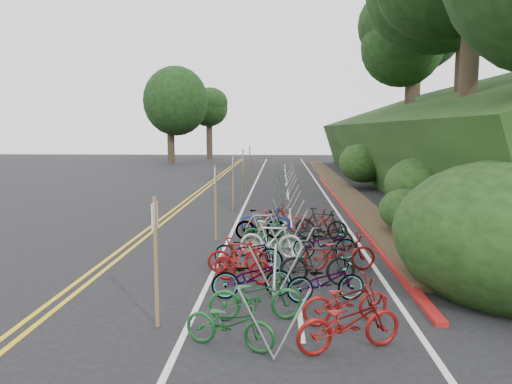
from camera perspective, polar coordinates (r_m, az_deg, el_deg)
ground at (r=11.85m, az=-10.69°, el=-10.80°), size 120.00×120.00×0.00m
road_markings at (r=21.46m, az=-2.76°, el=-2.55°), size 7.47×80.00×0.01m
red_curb at (r=23.42m, az=10.14°, el=-1.71°), size 0.25×28.00×0.10m
embankment at (r=31.71m, az=21.76°, el=4.77°), size 14.30×48.14×9.11m
tree_cluster at (r=34.47m, az=15.40°, el=18.81°), size 31.74×53.45×17.11m
bike_rack_front at (r=9.28m, az=2.20°, el=-10.04°), size 1.17×2.98×1.22m
bike_racks_rest at (r=24.11m, az=3.50°, el=0.57°), size 1.14×23.00×1.17m
signpost_near at (r=9.34m, az=-11.39°, el=-6.87°), size 0.08×0.40×2.43m
signposts_rest at (r=25.13m, az=-2.00°, el=2.17°), size 0.08×18.40×2.50m
bike_front at (r=12.75m, az=-2.08°, el=-7.20°), size 0.57×1.58×0.93m
bike_valet at (r=13.19m, az=4.14°, el=-6.68°), size 3.36×12.44×1.08m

